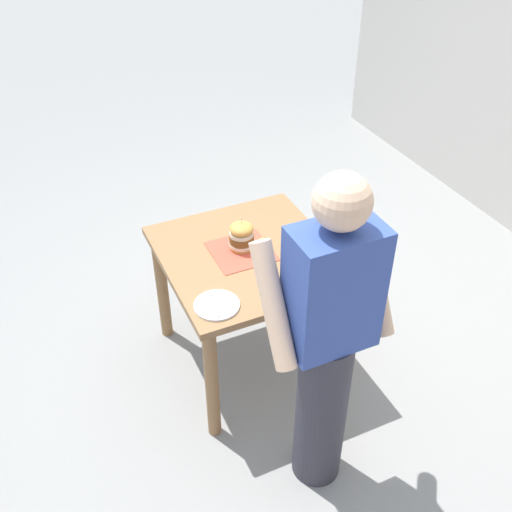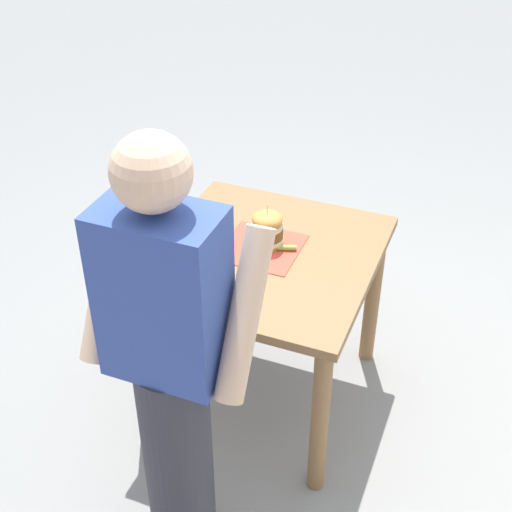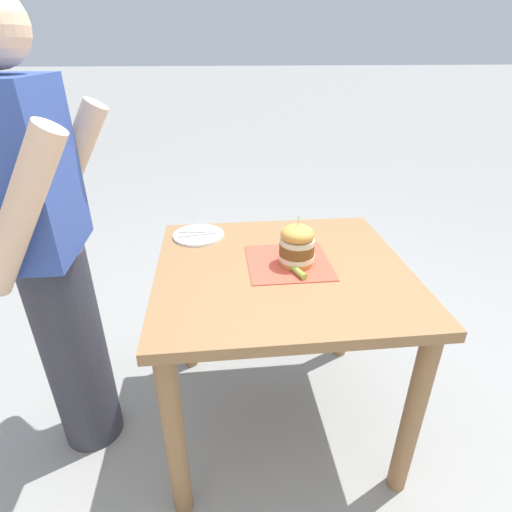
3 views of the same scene
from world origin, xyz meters
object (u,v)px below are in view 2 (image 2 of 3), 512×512
(patio_table, at_px, (265,280))
(pickle_spear, at_px, (286,248))
(diner_across_table, at_px, (171,368))
(side_plate_with_forks, at_px, (161,279))
(sandwich, at_px, (267,229))

(patio_table, xyz_separation_m, pickle_spear, (-0.07, -0.05, 0.16))
(patio_table, relative_size, diner_across_table, 0.56)
(patio_table, xyz_separation_m, side_plate_with_forks, (0.31, 0.32, 0.15))
(patio_table, bearing_deg, sandwich, -76.79)
(patio_table, bearing_deg, side_plate_with_forks, 46.39)
(pickle_spear, bearing_deg, patio_table, 31.73)
(pickle_spear, bearing_deg, diner_across_table, 85.20)
(side_plate_with_forks, bearing_deg, patio_table, -133.61)
(patio_table, xyz_separation_m, diner_across_table, (-0.00, 0.82, 0.23))
(sandwich, relative_size, pickle_spear, 2.17)
(pickle_spear, xyz_separation_m, side_plate_with_forks, (0.38, 0.37, -0.01))
(sandwich, bearing_deg, side_plate_with_forks, 52.11)
(pickle_spear, xyz_separation_m, diner_across_table, (0.07, 0.87, 0.08))
(pickle_spear, height_order, diner_across_table, diner_across_table)
(pickle_spear, distance_m, side_plate_with_forks, 0.53)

